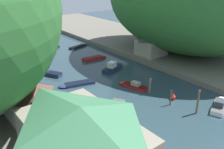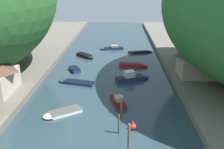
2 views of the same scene
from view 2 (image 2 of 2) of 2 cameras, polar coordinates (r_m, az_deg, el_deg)
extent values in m
plane|color=#283D47|center=(45.15, -1.02, -0.74)|extent=(130.00, 130.00, 0.00)
cube|color=gray|center=(45.13, 18.60, 1.83)|extent=(5.63, 5.29, 3.48)
pyramid|color=#4C4C51|center=(44.40, 18.98, 5.08)|extent=(6.08, 5.71, 1.83)
cube|color=navy|center=(48.87, -8.52, 1.13)|extent=(2.65, 3.22, 0.68)
ellipsoid|color=navy|center=(50.17, -9.05, 1.62)|extent=(1.90, 1.92, 0.68)
cube|color=black|center=(48.76, -8.54, 1.53)|extent=(2.70, 3.28, 0.03)
cube|color=red|center=(51.19, 4.34, 2.15)|extent=(4.79, 2.01, 0.59)
ellipsoid|color=red|center=(51.14, 6.95, 2.04)|extent=(2.46, 1.72, 0.59)
cube|color=#450A0A|center=(51.09, 4.35, 2.49)|extent=(4.89, 2.05, 0.03)
cube|color=black|center=(58.19, -6.37, 4.38)|extent=(4.00, 3.97, 0.66)
ellipsoid|color=black|center=(56.63, -5.10, 3.97)|extent=(2.48, 2.48, 0.66)
cube|color=black|center=(58.10, -6.38, 4.71)|extent=(4.08, 4.05, 0.03)
cube|color=silver|center=(33.80, -10.55, -8.38)|extent=(4.37, 3.68, 0.45)
ellipsoid|color=silver|center=(33.28, -13.85, -9.14)|extent=(2.62, 2.51, 0.45)
cube|color=#504E4A|center=(33.68, -10.57, -8.01)|extent=(4.46, 3.76, 0.03)
cube|color=navy|center=(42.77, -7.46, -1.87)|extent=(5.41, 2.98, 0.40)
ellipsoid|color=navy|center=(43.85, -10.53, -1.48)|extent=(2.91, 2.23, 0.40)
cube|color=black|center=(42.69, -7.47, -1.61)|extent=(5.52, 3.04, 0.03)
cube|color=red|center=(35.85, 1.42, -6.23)|extent=(2.51, 4.40, 0.46)
ellipsoid|color=red|center=(37.66, 0.55, -4.85)|extent=(1.85, 2.38, 0.46)
cube|color=#450A0A|center=(35.74, 1.43, -5.88)|extent=(2.56, 4.49, 0.03)
cube|color=#9E937F|center=(35.48, 1.49, -5.49)|extent=(1.34, 1.68, 0.69)
cube|color=navy|center=(64.41, 0.43, 5.99)|extent=(4.97, 2.25, 0.45)
ellipsoid|color=navy|center=(64.23, -1.72, 5.94)|extent=(2.58, 1.88, 0.45)
cube|color=black|center=(64.35, 0.43, 6.19)|extent=(5.07, 2.29, 0.03)
cube|color=#9E937F|center=(64.29, 0.56, 6.44)|extent=(1.81, 1.37, 0.59)
cube|color=black|center=(61.21, 6.01, 5.11)|extent=(4.96, 2.25, 0.47)
ellipsoid|color=black|center=(61.94, 8.15, 5.20)|extent=(2.60, 1.65, 0.47)
cube|color=black|center=(61.14, 6.02, 5.34)|extent=(5.06, 2.30, 0.03)
cube|color=navy|center=(43.92, 4.13, -0.96)|extent=(5.23, 3.63, 0.66)
ellipsoid|color=navy|center=(44.92, 6.96, -0.56)|extent=(2.94, 2.62, 0.66)
cube|color=black|center=(43.79, 4.14, -0.54)|extent=(5.33, 3.70, 0.03)
cube|color=silver|center=(43.54, 3.98, 0.10)|extent=(2.09, 1.89, 1.12)
cylinder|color=brown|center=(25.29, 3.86, -14.83)|extent=(0.29, 0.29, 3.48)
sphere|color=brown|center=(24.30, 3.96, -11.36)|extent=(0.26, 0.26, 0.26)
cylinder|color=brown|center=(28.80, 1.55, -11.33)|extent=(0.20, 0.20, 2.33)
sphere|color=brown|center=(28.18, 1.58, -9.25)|extent=(0.18, 0.18, 0.18)
cylinder|color=brown|center=(32.70, 2.16, -7.04)|extent=(0.30, 0.30, 2.47)
sphere|color=brown|center=(32.12, 2.19, -4.99)|extent=(0.27, 0.27, 0.27)
sphere|color=red|center=(29.96, 4.78, -11.75)|extent=(0.80, 0.80, 0.80)
cone|color=red|center=(29.64, 4.81, -10.77)|extent=(0.40, 0.40, 0.40)
camera|label=1|loc=(27.50, -81.66, 8.15)|focal=40.00mm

